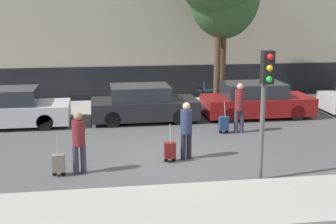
{
  "coord_description": "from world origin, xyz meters",
  "views": [
    {
      "loc": [
        -2.18,
        -13.07,
        4.28
      ],
      "look_at": [
        0.16,
        1.8,
        0.95
      ],
      "focal_mm": 50.0,
      "sensor_mm": 36.0,
      "label": 1
    }
  ],
  "objects_px": {
    "parked_car_0": "(7,109)",
    "parked_car_1": "(143,104)",
    "trolley_center": "(170,150)",
    "parked_bicycle": "(208,94)",
    "pedestrian_center": "(186,127)",
    "pedestrian_right": "(240,105)",
    "trolley_left": "(58,163)",
    "trolley_right": "(224,123)",
    "traffic_light": "(265,89)",
    "pedestrian_left": "(79,139)",
    "parked_car_2": "(256,101)"
  },
  "relations": [
    {
      "from": "parked_car_0",
      "to": "parked_car_1",
      "type": "xyz_separation_m",
      "value": [
        5.07,
        0.09,
        -0.01
      ]
    },
    {
      "from": "trolley_center",
      "to": "parked_bicycle",
      "type": "distance_m",
      "value": 8.32
    },
    {
      "from": "parked_car_0",
      "to": "parked_car_1",
      "type": "bearing_deg",
      "value": 1.07
    },
    {
      "from": "pedestrian_center",
      "to": "pedestrian_right",
      "type": "distance_m",
      "value": 3.54
    },
    {
      "from": "trolley_left",
      "to": "pedestrian_right",
      "type": "distance_m",
      "value": 6.95
    },
    {
      "from": "parked_car_1",
      "to": "pedestrian_right",
      "type": "xyz_separation_m",
      "value": [
        3.14,
        -2.31,
        0.35
      ]
    },
    {
      "from": "trolley_left",
      "to": "parked_car_0",
      "type": "bearing_deg",
      "value": 111.45
    },
    {
      "from": "pedestrian_center",
      "to": "trolley_center",
      "type": "distance_m",
      "value": 0.82
    },
    {
      "from": "trolley_right",
      "to": "traffic_light",
      "type": "bearing_deg",
      "value": -93.86
    },
    {
      "from": "pedestrian_left",
      "to": "parked_car_0",
      "type": "bearing_deg",
      "value": 105.12
    },
    {
      "from": "parked_car_1",
      "to": "trolley_left",
      "type": "bearing_deg",
      "value": -116.0
    },
    {
      "from": "parked_car_2",
      "to": "parked_bicycle",
      "type": "bearing_deg",
      "value": 116.87
    },
    {
      "from": "parked_car_0",
      "to": "pedestrian_right",
      "type": "height_order",
      "value": "pedestrian_right"
    },
    {
      "from": "pedestrian_left",
      "to": "pedestrian_right",
      "type": "xyz_separation_m",
      "value": [
        5.43,
        3.38,
        0.07
      ]
    },
    {
      "from": "trolley_left",
      "to": "pedestrian_center",
      "type": "distance_m",
      "value": 3.72
    },
    {
      "from": "pedestrian_center",
      "to": "pedestrian_right",
      "type": "height_order",
      "value": "pedestrian_right"
    },
    {
      "from": "trolley_right",
      "to": "parked_bicycle",
      "type": "distance_m",
      "value": 4.99
    },
    {
      "from": "parked_car_0",
      "to": "trolley_center",
      "type": "bearing_deg",
      "value": -43.49
    },
    {
      "from": "parked_car_2",
      "to": "pedestrian_left",
      "type": "distance_m",
      "value": 8.91
    },
    {
      "from": "parked_car_1",
      "to": "pedestrian_left",
      "type": "bearing_deg",
      "value": -111.91
    },
    {
      "from": "parked_car_0",
      "to": "trolley_left",
      "type": "height_order",
      "value": "parked_car_0"
    },
    {
      "from": "parked_car_2",
      "to": "pedestrian_right",
      "type": "distance_m",
      "value": 2.73
    },
    {
      "from": "trolley_left",
      "to": "trolley_center",
      "type": "xyz_separation_m",
      "value": [
        3.06,
        0.68,
        -0.0
      ]
    },
    {
      "from": "pedestrian_left",
      "to": "traffic_light",
      "type": "bearing_deg",
      "value": -27.25
    },
    {
      "from": "pedestrian_right",
      "to": "trolley_right",
      "type": "distance_m",
      "value": 0.85
    },
    {
      "from": "trolley_left",
      "to": "pedestrian_right",
      "type": "relative_size",
      "value": 0.63
    },
    {
      "from": "trolley_center",
      "to": "pedestrian_right",
      "type": "xyz_separation_m",
      "value": [
        2.92,
        2.81,
        0.66
      ]
    },
    {
      "from": "trolley_left",
      "to": "trolley_right",
      "type": "height_order",
      "value": "trolley_right"
    },
    {
      "from": "pedestrian_left",
      "to": "parked_bicycle",
      "type": "xyz_separation_m",
      "value": [
        5.51,
        8.33,
        -0.45
      ]
    },
    {
      "from": "pedestrian_left",
      "to": "pedestrian_center",
      "type": "bearing_deg",
      "value": 3.15
    },
    {
      "from": "pedestrian_left",
      "to": "trolley_left",
      "type": "height_order",
      "value": "pedestrian_left"
    },
    {
      "from": "trolley_center",
      "to": "traffic_light",
      "type": "distance_m",
      "value": 3.44
    },
    {
      "from": "parked_car_2",
      "to": "parked_bicycle",
      "type": "xyz_separation_m",
      "value": [
        -1.34,
        2.65,
        -0.16
      ]
    },
    {
      "from": "trolley_right",
      "to": "trolley_left",
      "type": "bearing_deg",
      "value": -147.23
    },
    {
      "from": "parked_car_2",
      "to": "pedestrian_center",
      "type": "xyz_separation_m",
      "value": [
        -3.83,
        -4.9,
        0.29
      ]
    },
    {
      "from": "trolley_center",
      "to": "trolley_right",
      "type": "distance_m",
      "value": 3.67
    },
    {
      "from": "parked_car_2",
      "to": "parked_bicycle",
      "type": "height_order",
      "value": "parked_car_2"
    },
    {
      "from": "pedestrian_center",
      "to": "trolley_center",
      "type": "relative_size",
      "value": 1.5
    },
    {
      "from": "parked_car_0",
      "to": "parked_car_2",
      "type": "bearing_deg",
      "value": 0.51
    },
    {
      "from": "traffic_light",
      "to": "parked_bicycle",
      "type": "xyz_separation_m",
      "value": [
        0.95,
        9.63,
        -1.88
      ]
    },
    {
      "from": "parked_car_0",
      "to": "parked_car_2",
      "type": "relative_size",
      "value": 1.03
    },
    {
      "from": "trolley_center",
      "to": "trolley_right",
      "type": "relative_size",
      "value": 0.98
    },
    {
      "from": "parked_car_1",
      "to": "traffic_light",
      "type": "relative_size",
      "value": 1.23
    },
    {
      "from": "pedestrian_right",
      "to": "parked_car_2",
      "type": "bearing_deg",
      "value": 58.85
    },
    {
      "from": "trolley_left",
      "to": "trolley_right",
      "type": "relative_size",
      "value": 0.99
    },
    {
      "from": "trolley_center",
      "to": "traffic_light",
      "type": "height_order",
      "value": "traffic_light"
    },
    {
      "from": "parked_car_1",
      "to": "pedestrian_right",
      "type": "height_order",
      "value": "pedestrian_right"
    },
    {
      "from": "parked_car_0",
      "to": "parked_car_2",
      "type": "distance_m",
      "value": 9.64
    },
    {
      "from": "trolley_center",
      "to": "parked_bicycle",
      "type": "height_order",
      "value": "trolley_center"
    },
    {
      "from": "traffic_light",
      "to": "trolley_left",
      "type": "bearing_deg",
      "value": 166.8
    }
  ]
}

